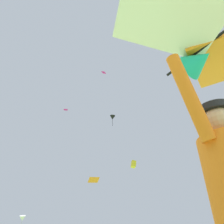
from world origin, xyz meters
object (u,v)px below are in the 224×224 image
object	(u,v)px
held_stunt_kite	(203,44)
distant_kite_black_high_left	(112,118)
distant_kite_yellow_far_center	(133,164)
distant_kite_orange_low_right	(94,180)
distant_kite_magenta_high_right	(104,72)
distant_kite_white_mid_left	(22,218)
distant_kite_magenta_overhead_distant	(66,110)

from	to	relation	value
held_stunt_kite	distant_kite_black_high_left	distance (m)	34.64
held_stunt_kite	distant_kite_black_high_left	size ratio (longest dim) A/B	0.81
distant_kite_yellow_far_center	distant_kite_orange_low_right	distance (m)	6.78
held_stunt_kite	distant_kite_magenta_high_right	world-z (taller)	distant_kite_magenta_high_right
distant_kite_white_mid_left	distant_kite_magenta_high_right	bearing A→B (deg)	-65.57
distant_kite_yellow_far_center	distant_kite_magenta_overhead_distant	distance (m)	15.43
distant_kite_white_mid_left	distant_kite_magenta_overhead_distant	bearing A→B (deg)	-60.06
distant_kite_black_high_left	distant_kite_yellow_far_center	bearing A→B (deg)	-93.99
distant_kite_magenta_high_right	distant_kite_magenta_overhead_distant	xyz separation A→B (m)	(-3.50, 9.27, -0.24)
held_stunt_kite	distant_kite_magenta_overhead_distant	bearing A→B (deg)	89.48
held_stunt_kite	distant_kite_black_high_left	bearing A→B (deg)	74.27
held_stunt_kite	distant_kite_white_mid_left	distance (m)	33.62
distant_kite_black_high_left	distant_kite_orange_low_right	xyz separation A→B (m)	(-5.55, -13.01, -14.40)
distant_kite_magenta_high_right	distant_kite_orange_low_right	bearing A→B (deg)	-114.87
held_stunt_kite	distant_kite_magenta_high_right	size ratio (longest dim) A/B	3.39
distant_kite_orange_low_right	distant_kite_white_mid_left	bearing A→B (deg)	107.47
distant_kite_white_mid_left	distant_kite_magenta_high_right	distance (m)	22.15
held_stunt_kite	distant_kite_white_mid_left	size ratio (longest dim) A/B	0.88
distant_kite_yellow_far_center	distant_kite_orange_low_right	size ratio (longest dim) A/B	0.71
distant_kite_white_mid_left	distant_kite_orange_low_right	world-z (taller)	distant_kite_orange_low_right
held_stunt_kite	distant_kite_magenta_high_right	bearing A→B (deg)	78.40
distant_kite_black_high_left	distant_kite_magenta_high_right	distance (m)	11.17
distant_kite_white_mid_left	distant_kite_orange_low_right	distance (m)	18.66
distant_kite_black_high_left	distant_kite_yellow_far_center	world-z (taller)	distant_kite_black_high_left
held_stunt_kite	distant_kite_orange_low_right	distance (m)	16.15
held_stunt_kite	distant_kite_yellow_far_center	distance (m)	21.54
distant_kite_white_mid_left	distant_kite_magenta_high_right	world-z (taller)	distant_kite_magenta_high_right
distant_kite_orange_low_right	distant_kite_magenta_overhead_distant	xyz separation A→B (m)	(-2.25, 11.98, 13.80)
distant_kite_magenta_overhead_distant	held_stunt_kite	bearing A→B (deg)	-90.52
held_stunt_kite	distant_kite_orange_low_right	xyz separation A→B (m)	(2.50, 15.58, 3.44)
distant_kite_white_mid_left	distant_kite_magenta_high_right	xyz separation A→B (m)	(6.85, -15.08, 14.71)
distant_kite_white_mid_left	distant_kite_yellow_far_center	xyz separation A→B (m)	(10.49, -14.19, 3.66)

